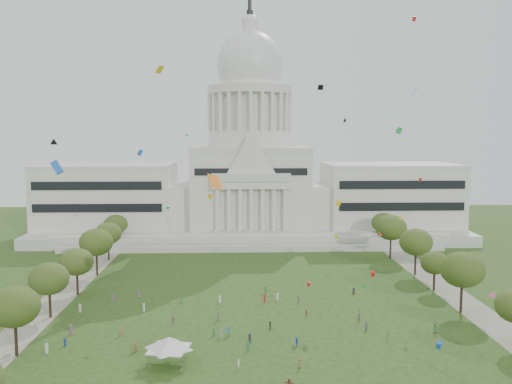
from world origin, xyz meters
name	(u,v)px	position (x,y,z in m)	size (l,w,h in m)	color
ground	(264,346)	(0.00, 0.00, 0.00)	(400.00, 400.00, 0.00)	#274516
capitol	(250,178)	(0.00, 113.59, 22.30)	(160.00, 64.50, 91.30)	beige
path_left	(56,300)	(-48.00, 30.00, 0.02)	(8.00, 160.00, 0.04)	gray
path_right	(455,296)	(48.00, 30.00, 0.02)	(8.00, 160.00, 0.04)	gray
row_tree_l_1	(14,307)	(-44.07, -2.96, 8.95)	(8.86, 8.86, 12.59)	black
row_tree_l_2	(49,279)	(-45.04, 17.30, 8.51)	(8.42, 8.42, 11.97)	black
row_tree_r_2	(462,270)	(44.17, 17.44, 9.66)	(9.55, 9.55, 13.58)	black
row_tree_l_3	(77,262)	(-44.09, 33.92, 8.21)	(8.12, 8.12, 11.55)	black
row_tree_r_3	(435,263)	(44.40, 34.48, 7.08)	(7.01, 7.01, 9.98)	black
row_tree_l_4	(96,242)	(-44.08, 52.42, 9.39)	(9.29, 9.29, 13.21)	black
row_tree_r_4	(416,242)	(44.76, 50.04, 9.29)	(9.19, 9.19, 13.06)	black
row_tree_l_5	(108,234)	(-45.22, 71.01, 8.42)	(8.33, 8.33, 11.85)	black
row_tree_r_5	(391,228)	(43.49, 70.19, 9.93)	(9.82, 9.82, 13.96)	black
row_tree_l_6	(116,225)	(-46.87, 89.14, 8.27)	(8.19, 8.19, 11.64)	black
row_tree_r_6	(383,223)	(45.96, 88.13, 8.51)	(8.42, 8.42, 11.97)	black
event_tent	(169,343)	(-16.67, -7.36, 3.78)	(10.31, 10.31, 4.87)	#4C4C4C
person_0	(435,328)	(34.09, 5.59, 0.98)	(0.95, 0.62, 1.95)	#33723F
person_2	(360,317)	(20.73, 13.12, 0.78)	(0.76, 0.47, 1.57)	#994C8C
person_3	(297,342)	(5.95, -0.27, 0.87)	(1.12, 0.58, 1.73)	navy
person_4	(270,325)	(1.56, 8.52, 0.87)	(1.02, 0.56, 1.74)	#26262B
person_5	(221,334)	(-8.22, 4.08, 0.80)	(1.49, 0.59, 1.61)	silver
person_6	(300,363)	(5.48, -9.56, 0.82)	(0.80, 0.52, 1.63)	olive
person_7	(238,364)	(-4.83, -9.62, 0.81)	(0.59, 0.43, 1.63)	silver
person_8	(173,320)	(-18.26, 12.35, 0.76)	(0.74, 0.46, 1.52)	#994C8C
person_9	(388,336)	(23.70, 2.14, 0.74)	(0.96, 0.49, 1.48)	#33723F
person_10	(306,313)	(9.87, 16.20, 0.67)	(0.79, 0.43, 1.34)	#B21E1E
person_11	(289,384)	(2.94, -17.51, 0.94)	(1.74, 0.69, 1.88)	olive
distant_crowd	(195,315)	(-14.05, 15.60, 0.87)	(63.87, 35.89, 1.94)	silver
kite_swarm	(252,190)	(-2.05, 7.05, 28.36)	(97.37, 98.87, 61.46)	red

